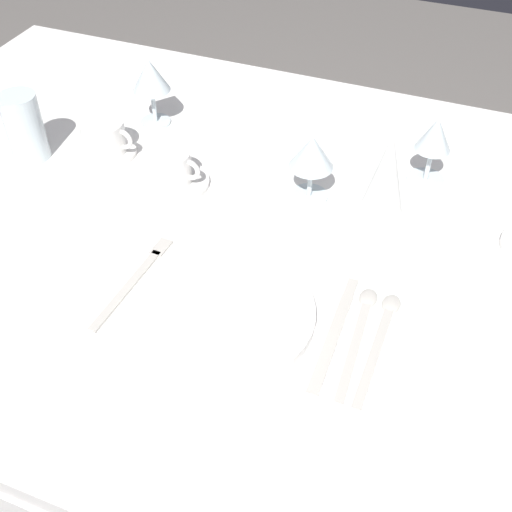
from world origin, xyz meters
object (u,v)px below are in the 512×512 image
wine_glass_centre (312,156)px  wine_glass_right (434,139)px  spoon_soup (360,328)px  coffee_cup_far (104,136)px  spoon_dessert (381,334)px  napkin_folded (387,173)px  coffee_cup_left (172,167)px  wine_glass_left (150,78)px  dinner_knife (333,335)px  dinner_plate (227,313)px  fork_outer (136,278)px  drink_tumbler (26,131)px

wine_glass_centre → wine_glass_right: size_ratio=0.96×
spoon_soup → coffee_cup_far: (-0.58, 0.26, 0.04)m
spoon_dessert → napkin_folded: napkin_folded is taller
coffee_cup_left → wine_glass_left: bearing=126.7°
spoon_dessert → napkin_folded: (-0.07, 0.29, 0.08)m
dinner_knife → coffee_cup_far: coffee_cup_far is taller
napkin_folded → dinner_plate: bearing=-114.9°
coffee_cup_left → wine_glass_centre: (0.25, 0.06, 0.05)m
wine_glass_left → napkin_folded: bearing=-12.0°
fork_outer → dinner_knife: 0.33m
dinner_plate → wine_glass_centre: wine_glass_centre is taller
dinner_knife → coffee_cup_far: bearing=152.7°
fork_outer → coffee_cup_far: size_ratio=2.06×
fork_outer → dinner_knife: bearing=0.5°
spoon_dessert → napkin_folded: 0.30m
wine_glass_left → wine_glass_right: (0.57, 0.01, -0.01)m
dinner_plate → coffee_cup_far: 0.50m
coffee_cup_far → spoon_dessert: bearing=-22.7°
dinner_plate → wine_glass_right: bearing=64.5°
coffee_cup_left → wine_glass_centre: 0.26m
spoon_soup → coffee_cup_far: coffee_cup_far is taller
drink_tumbler → spoon_dessert: bearing=-14.6°
spoon_dessert → wine_glass_centre: wine_glass_centre is taller
dinner_knife → coffee_cup_far: 0.62m
dinner_plate → napkin_folded: 0.38m
spoon_soup → napkin_folded: 0.30m
spoon_dessert → spoon_soup: bearing=-180.0°
fork_outer → coffee_cup_left: size_ratio=2.31×
fork_outer → spoon_soup: bearing=4.8°
spoon_dessert → wine_glass_centre: (-0.20, 0.27, 0.09)m
dinner_plate → spoon_soup: dinner_plate is taller
wine_glass_centre → wine_glass_right: bearing=34.1°
coffee_cup_far → drink_tumbler: (-0.13, -0.06, 0.02)m
wine_glass_centre → drink_tumbler: bearing=-172.1°
fork_outer → spoon_soup: spoon_soup is taller
coffee_cup_left → dinner_knife: bearing=-32.4°
spoon_soup → napkin_folded: napkin_folded is taller
spoon_soup → napkin_folded: bearing=97.4°
dinner_knife → wine_glass_left: bearing=140.7°
wine_glass_centre → drink_tumbler: size_ratio=0.97×
wine_glass_left → napkin_folded: size_ratio=0.89×
fork_outer → napkin_folded: 0.46m
wine_glass_centre → drink_tumbler: 0.56m
napkin_folded → coffee_cup_far: bearing=-177.1°
napkin_folded → wine_glass_right: bearing=62.9°
wine_glass_left → coffee_cup_far: bearing=-104.8°
spoon_soup → wine_glass_centre: wine_glass_centre is taller
spoon_dessert → coffee_cup_far: coffee_cup_far is taller
dinner_plate → fork_outer: (-0.17, 0.02, -0.01)m
coffee_cup_far → wine_glass_left: 0.15m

